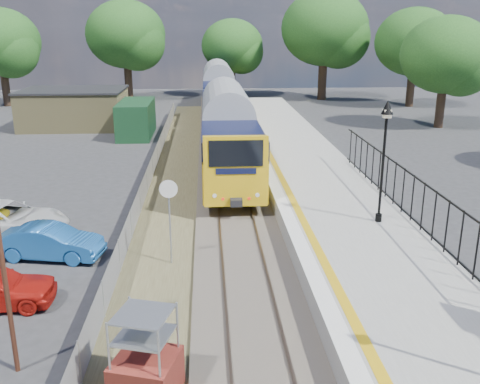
{
  "coord_description": "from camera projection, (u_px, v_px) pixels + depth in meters",
  "views": [
    {
      "loc": [
        -1.18,
        -12.77,
        8.02
      ],
      "look_at": [
        0.04,
        6.55,
        2.0
      ],
      "focal_mm": 40.0,
      "sensor_mm": 36.0,
      "label": 1
    }
  ],
  "objects": [
    {
      "name": "ground",
      "position": [
        254.0,
        332.0,
        14.62
      ],
      "size": [
        120.0,
        120.0,
        0.0
      ],
      "primitive_type": "plane",
      "color": "#2D2D30",
      "rests_on": "ground"
    },
    {
      "name": "track_bed",
      "position": [
        224.0,
        212.0,
        23.79
      ],
      "size": [
        5.9,
        80.0,
        0.29
      ],
      "color": "#473F38",
      "rests_on": "ground"
    },
    {
      "name": "platform",
      "position": [
        337.0,
        215.0,
        22.37
      ],
      "size": [
        5.0,
        70.0,
        0.9
      ],
      "primitive_type": "cube",
      "color": "gray",
      "rests_on": "ground"
    },
    {
      "name": "platform_edge",
      "position": [
        288.0,
        206.0,
        22.11
      ],
      "size": [
        0.9,
        70.0,
        0.01
      ],
      "color": "silver",
      "rests_on": "platform"
    },
    {
      "name": "victorian_lamp_north",
      "position": [
        385.0,
        133.0,
        19.38
      ],
      "size": [
        0.44,
        0.44,
        4.6
      ],
      "color": "black",
      "rests_on": "platform"
    },
    {
      "name": "palisade_fence",
      "position": [
        457.0,
        234.0,
        16.6
      ],
      "size": [
        0.12,
        26.0,
        2.0
      ],
      "color": "black",
      "rests_on": "platform"
    },
    {
      "name": "wire_fence",
      "position": [
        145.0,
        188.0,
        25.63
      ],
      "size": [
        0.06,
        52.0,
        1.2
      ],
      "color": "#999EA3",
      "rests_on": "ground"
    },
    {
      "name": "outbuilding",
      "position": [
        86.0,
        110.0,
        43.25
      ],
      "size": [
        10.8,
        10.1,
        3.12
      ],
      "color": "#918552",
      "rests_on": "ground"
    },
    {
      "name": "tree_line",
      "position": [
        231.0,
        41.0,
        52.77
      ],
      "size": [
        56.8,
        43.8,
        11.88
      ],
      "color": "#332319",
      "rests_on": "ground"
    },
    {
      "name": "train",
      "position": [
        221.0,
        102.0,
        41.59
      ],
      "size": [
        2.82,
        40.83,
        3.51
      ],
      "color": "gold",
      "rests_on": "ground"
    },
    {
      "name": "brick_plinth",
      "position": [
        145.0,
        357.0,
        11.77
      ],
      "size": [
        1.67,
        1.67,
        2.16
      ],
      "rotation": [
        0.0,
        0.0,
        -0.29
      ],
      "color": "maroon",
      "rests_on": "ground"
    },
    {
      "name": "speed_sign",
      "position": [
        169.0,
        207.0,
        18.14
      ],
      "size": [
        0.63,
        0.11,
        3.11
      ],
      "rotation": [
        0.0,
        0.0,
        -0.04
      ],
      "color": "#999EA3",
      "rests_on": "ground"
    },
    {
      "name": "car_blue",
      "position": [
        50.0,
        242.0,
        19.15
      ],
      "size": [
        3.92,
        1.97,
        1.23
      ],
      "primitive_type": "imported",
      "rotation": [
        0.0,
        0.0,
        1.39
      ],
      "color": "#195399",
      "rests_on": "ground"
    },
    {
      "name": "car_white",
      "position": [
        4.0,
        220.0,
        21.12
      ],
      "size": [
        5.41,
        3.33,
        1.4
      ],
      "primitive_type": "imported",
      "rotation": [
        0.0,
        0.0,
        1.36
      ],
      "color": "silver",
      "rests_on": "ground"
    }
  ]
}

